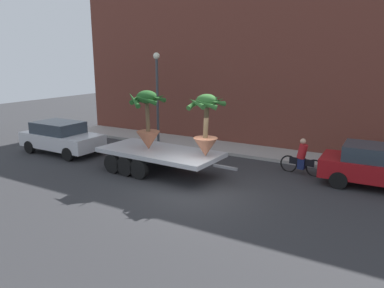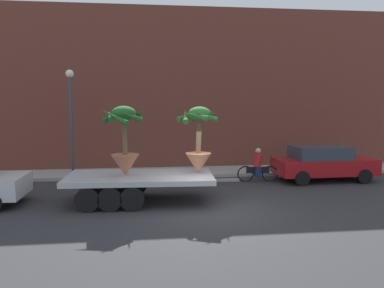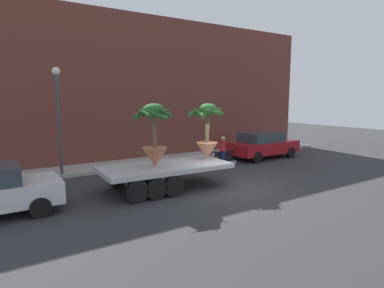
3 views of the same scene
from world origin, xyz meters
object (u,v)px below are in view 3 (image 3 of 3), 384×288
(flatbed_trailer, at_px, (160,171))
(street_lamp, at_px, (58,107))
(potted_palm_middle, at_px, (154,136))
(cyclist, at_px, (223,151))
(potted_palm_rear, at_px, (207,132))
(parked_car, at_px, (263,145))

(flatbed_trailer, height_order, street_lamp, street_lamp)
(potted_palm_middle, bearing_deg, cyclist, 27.20)
(potted_palm_rear, height_order, cyclist, potted_palm_rear)
(potted_palm_rear, distance_m, street_lamp, 6.76)
(potted_palm_middle, bearing_deg, street_lamp, 121.06)
(potted_palm_middle, relative_size, parked_car, 0.55)
(potted_palm_rear, distance_m, cyclist, 4.36)
(potted_palm_rear, height_order, parked_car, potted_palm_rear)
(flatbed_trailer, distance_m, potted_palm_middle, 1.47)
(potted_palm_rear, relative_size, potted_palm_middle, 0.99)
(flatbed_trailer, relative_size, parked_car, 1.38)
(potted_palm_rear, relative_size, street_lamp, 0.50)
(cyclist, relative_size, parked_car, 0.41)
(cyclist, bearing_deg, parked_car, -2.82)
(flatbed_trailer, bearing_deg, cyclist, 27.50)
(flatbed_trailer, height_order, cyclist, cyclist)
(potted_palm_middle, height_order, parked_car, potted_palm_middle)
(cyclist, height_order, parked_car, parked_car)
(potted_palm_rear, relative_size, cyclist, 1.32)
(potted_palm_rear, bearing_deg, parked_car, 23.13)
(cyclist, bearing_deg, street_lamp, 170.32)
(potted_palm_rear, bearing_deg, cyclist, 41.73)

